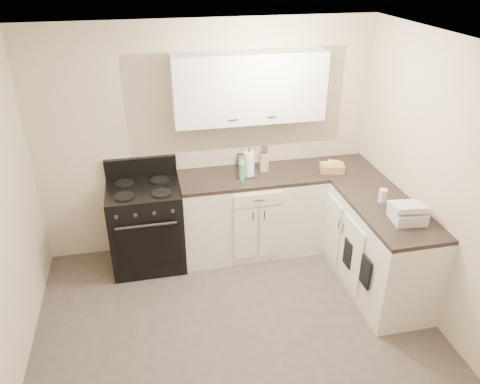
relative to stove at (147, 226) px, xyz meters
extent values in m
plane|color=#473F38|center=(0.72, -1.48, -0.46)|extent=(3.60, 3.60, 0.00)
plane|color=white|center=(0.72, -1.48, 2.04)|extent=(3.60, 3.60, 0.00)
plane|color=beige|center=(0.72, 0.32, 0.79)|extent=(3.60, 0.00, 3.60)
plane|color=beige|center=(2.52, -1.48, 0.79)|extent=(0.00, 3.60, 3.60)
cube|color=white|center=(1.15, 0.02, -0.01)|extent=(1.55, 0.60, 0.90)
cube|color=white|center=(2.22, -0.63, -0.01)|extent=(0.60, 1.90, 0.90)
cube|color=black|center=(1.15, 0.02, 0.46)|extent=(1.55, 0.60, 0.04)
cube|color=black|center=(2.22, -0.63, 0.46)|extent=(0.60, 1.90, 0.04)
cube|color=white|center=(1.15, 0.18, 1.38)|extent=(1.55, 0.30, 0.70)
cube|color=black|center=(0.00, 0.00, 0.00)|extent=(0.75, 0.64, 0.91)
cube|color=tan|center=(1.30, 0.10, 0.58)|extent=(0.09, 0.09, 0.20)
cylinder|color=white|center=(1.11, 0.01, 0.61)|extent=(0.13, 0.13, 0.27)
cylinder|color=#44B06B|center=(1.02, -0.07, 0.57)|extent=(0.08, 0.08, 0.19)
cube|color=black|center=(1.10, 0.25, 0.56)|extent=(0.13, 0.07, 0.15)
cube|color=tan|center=(2.01, -0.08, 0.52)|extent=(0.29, 0.23, 0.09)
cube|color=silver|center=(2.27, -1.18, 0.53)|extent=(0.31, 0.29, 0.10)
cylinder|color=silver|center=(2.22, -0.82, 0.54)|extent=(0.08, 0.08, 0.13)
cube|color=black|center=(1.90, -1.26, 0.03)|extent=(0.02, 0.17, 0.29)
cube|color=black|center=(1.90, -0.89, -0.02)|extent=(0.02, 0.16, 0.28)
camera|label=1|loc=(0.07, -4.34, 2.63)|focal=35.00mm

